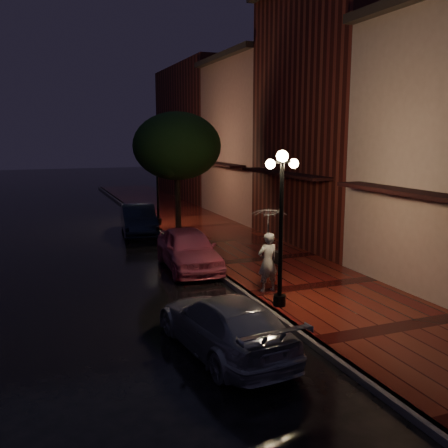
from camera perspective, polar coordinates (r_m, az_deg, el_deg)
name	(u,v)px	position (r m, az deg, el deg)	size (l,w,h in m)	color
ground	(208,268)	(18.54, -1.83, -5.05)	(120.00, 120.00, 0.00)	black
sidewalk	(263,261)	(19.36, 4.48, -4.19)	(4.50, 60.00, 0.15)	#4C0F0D
curb	(208,266)	(18.52, -1.83, -4.83)	(0.25, 60.00, 0.15)	#595451
storefront_mid	(343,120)	(22.90, 13.41, 11.47)	(5.00, 8.00, 11.00)	#511914
storefront_far	(263,141)	(29.84, 4.49, 9.42)	(5.00, 8.00, 9.00)	#8C5951
storefront_extra	(207,133)	(39.09, -1.98, 10.33)	(5.00, 12.00, 10.00)	#511914
streetlamp_near	(281,219)	(13.63, 6.54, 0.55)	(0.96, 0.36, 4.31)	black
streetlamp_far	(157,178)	(26.73, -7.62, 5.20)	(0.96, 0.36, 4.31)	black
street_tree	(177,148)	(23.80, -5.36, 8.62)	(4.16, 4.16, 5.80)	black
pink_car	(188,249)	(18.27, -4.09, -2.85)	(1.80, 4.46, 1.52)	#D35772
navy_car	(139,219)	(25.05, -9.74, 0.52)	(1.56, 4.47, 1.47)	black
silver_car	(224,324)	(11.47, 0.04, -11.36)	(1.83, 4.50, 1.31)	#96969C
woman_with_umbrella	(268,237)	(14.99, 5.09, -1.48)	(1.07, 1.09, 2.57)	white
parking_meter	(265,259)	(16.28, 4.68, -3.99)	(0.12, 0.09, 1.23)	black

